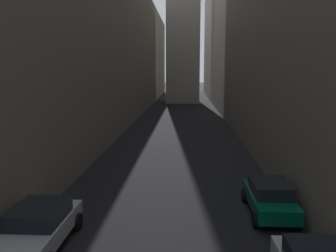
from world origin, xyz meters
name	(u,v)px	position (x,y,z in m)	size (l,w,h in m)	color
ground_plane	(181,118)	(0.00, 48.00, 0.00)	(264.00, 264.00, 0.00)	black
building_block_left	(82,47)	(-13.37, 50.00, 9.21)	(15.74, 108.00, 18.41)	#756B5B
building_block_right	(269,23)	(11.34, 50.00, 12.18)	(11.67, 108.00, 24.37)	#60594F
parked_car_left_second	(38,227)	(-4.40, 12.91, 0.79)	(2.07, 4.50, 1.50)	#B7B7BC
parked_car_right_third	(270,197)	(4.40, 16.39, 0.76)	(1.92, 4.11, 1.46)	#05472D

